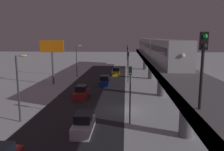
{
  "coord_description": "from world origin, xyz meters",
  "views": [
    {
      "loc": [
        -0.59,
        28.69,
        9.44
      ],
      "look_at": [
        2.31,
        -18.38,
        1.46
      ],
      "focal_mm": 36.17,
      "sensor_mm": 36.0,
      "label": 1
    }
  ],
  "objects": [
    {
      "name": "elevated_railway",
      "position": [
        -6.37,
        -0.0,
        4.95
      ],
      "size": [
        5.0,
        92.76,
        5.72
      ],
      "color": "slate",
      "rests_on": "ground_plane"
    },
    {
      "name": "traffic_light_near",
      "position": [
        -1.09,
        4.93,
        4.2
      ],
      "size": [
        0.32,
        0.44,
        6.4
      ],
      "color": "#2D2D2D",
      "rests_on": "ground_plane"
    },
    {
      "name": "street_lamp_near",
      "position": [
        11.08,
        5.0,
        4.81
      ],
      "size": [
        1.35,
        0.44,
        7.65
      ],
      "color": "#38383D",
      "rests_on": "ground_plane"
    },
    {
      "name": "sedan_yellow",
      "position": [
        1.81,
        -27.58,
        0.8
      ],
      "size": [
        1.8,
        4.24,
        1.97
      ],
      "rotation": [
        0.0,
        0.0,
        3.14
      ],
      "color": "gold",
      "rests_on": "ground_plane"
    },
    {
      "name": "subway_train",
      "position": [
        -6.46,
        -22.72,
        7.5
      ],
      "size": [
        2.94,
        55.47,
        3.4
      ],
      "color": "#B7BABF",
      "rests_on": "elevated_railway"
    },
    {
      "name": "sedan_red_2",
      "position": [
        6.41,
        -5.75,
        0.8
      ],
      "size": [
        1.8,
        4.59,
        1.97
      ],
      "color": "#A51E1E",
      "rests_on": "ground_plane"
    },
    {
      "name": "traffic_light_mid",
      "position": [
        -1.09,
        -18.9,
        4.2
      ],
      "size": [
        0.32,
        0.44,
        6.4
      ],
      "color": "#2D2D2D",
      "rests_on": "ground_plane"
    },
    {
      "name": "avenue_asphalt",
      "position": [
        5.01,
        0.0,
        0.0
      ],
      "size": [
        11.0,
        92.76,
        0.01
      ],
      "primitive_type": "cube",
      "color": "#28282D",
      "rests_on": "ground_plane"
    },
    {
      "name": "sedan_blue",
      "position": [
        3.61,
        -15.25,
        0.8
      ],
      "size": [
        1.8,
        4.36,
        1.97
      ],
      "rotation": [
        0.0,
        0.0,
        3.14
      ],
      "color": "navy",
      "rests_on": "ground_plane"
    },
    {
      "name": "traffic_light_far",
      "position": [
        -1.09,
        -42.72,
        4.2
      ],
      "size": [
        0.32,
        0.44,
        6.4
      ],
      "color": "#2D2D2D",
      "rests_on": "ground_plane"
    },
    {
      "name": "traffic_light_distant",
      "position": [
        -1.09,
        -66.55,
        4.2
      ],
      "size": [
        0.32,
        0.44,
        6.4
      ],
      "color": "#2D2D2D",
      "rests_on": "ground_plane"
    },
    {
      "name": "ground_plane",
      "position": [
        0.0,
        0.0,
        0.0
      ],
      "size": [
        240.0,
        240.0,
        0.0
      ],
      "primitive_type": "plane",
      "color": "silver"
    },
    {
      "name": "street_lamp_far",
      "position": [
        11.08,
        -25.0,
        4.81
      ],
      "size": [
        1.35,
        0.44,
        7.65
      ],
      "color": "#38383D",
      "rests_on": "ground_plane"
    },
    {
      "name": "sedan_white",
      "position": [
        3.61,
        7.34,
        0.8
      ],
      "size": [
        1.8,
        4.47,
        1.97
      ],
      "rotation": [
        0.0,
        0.0,
        3.14
      ],
      "color": "silver",
      "rests_on": "ground_plane"
    },
    {
      "name": "rail_signal",
      "position": [
        -4.47,
        17.05,
        8.45
      ],
      "size": [
        0.36,
        0.41,
        4.0
      ],
      "color": "black",
      "rests_on": "elevated_railway"
    },
    {
      "name": "commercial_billboard",
      "position": [
        14.19,
        -15.85,
        6.83
      ],
      "size": [
        4.8,
        0.36,
        8.9
      ],
      "color": "#4C4C51",
      "rests_on": "ground_plane"
    }
  ]
}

